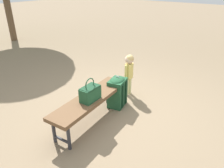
{
  "coord_description": "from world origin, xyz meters",
  "views": [
    {
      "loc": [
        -2.54,
        -1.98,
        2.12
      ],
      "look_at": [
        0.16,
        0.09,
        0.45
      ],
      "focal_mm": 34.38,
      "sensor_mm": 36.0,
      "label": 1
    }
  ],
  "objects": [
    {
      "name": "park_bench",
      "position": [
        -0.41,
        0.07,
        0.39
      ],
      "size": [
        1.63,
        0.55,
        0.45
      ],
      "color": "brown",
      "rests_on": "ground"
    },
    {
      "name": "child_standing",
      "position": [
        0.72,
        0.1,
        0.56
      ],
      "size": [
        0.23,
        0.17,
        0.84
      ],
      "color": "#CCCC8C",
      "rests_on": "ground"
    },
    {
      "name": "ground_plane",
      "position": [
        0.0,
        0.0,
        0.0
      ],
      "size": [
        40.0,
        40.0,
        0.0
      ],
      "primitive_type": "plane",
      "color": "#7F6B51",
      "rests_on": "ground"
    },
    {
      "name": "handbag",
      "position": [
        -0.49,
        0.01,
        0.58
      ],
      "size": [
        0.33,
        0.2,
        0.37
      ],
      "color": "#1E4C2D",
      "rests_on": "park_bench"
    },
    {
      "name": "backpack_large",
      "position": [
        0.24,
        0.03,
        0.3
      ],
      "size": [
        0.4,
        0.36,
        0.6
      ],
      "color": "#1E4C2D",
      "rests_on": "ground"
    }
  ]
}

